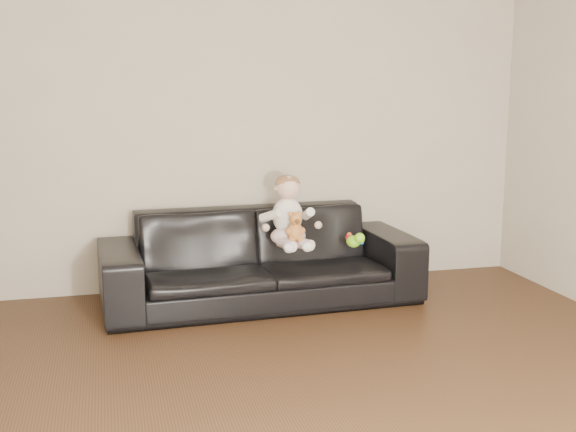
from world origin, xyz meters
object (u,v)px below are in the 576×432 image
object	(u,v)px
sofa	(260,258)
teddy_bear	(295,227)
toy_blue_disc	(357,242)
toy_rattle	(349,238)
toy_green	(353,241)
baby	(288,215)

from	to	relation	value
sofa	teddy_bear	size ratio (longest dim) A/B	10.80
sofa	toy_blue_disc	distance (m)	0.73
teddy_bear	toy_blue_disc	world-z (taller)	teddy_bear
toy_rattle	toy_blue_disc	distance (m)	0.07
sofa	toy_green	world-z (taller)	sofa
sofa	toy_rattle	world-z (taller)	sofa
sofa	toy_blue_disc	world-z (taller)	sofa
baby	toy_green	size ratio (longest dim) A/B	4.16
toy_green	toy_rattle	bearing A→B (deg)	80.37
baby	teddy_bear	world-z (taller)	baby
toy_blue_disc	toy_green	bearing A→B (deg)	-119.03
sofa	teddy_bear	world-z (taller)	teddy_bear
sofa	baby	size ratio (longest dim) A/B	4.47
toy_green	toy_rattle	size ratio (longest dim) A/B	2.00
teddy_bear	toy_rattle	xyz separation A→B (m)	(0.47, 0.17, -0.14)
sofa	baby	bearing A→B (deg)	-36.63
sofa	toy_green	xyz separation A→B (m)	(0.63, -0.29, 0.15)
sofa	baby	xyz separation A→B (m)	(0.19, -0.13, 0.34)
baby	sofa	bearing A→B (deg)	129.12
toy_rattle	toy_blue_disc	size ratio (longest dim) A/B	0.56
teddy_bear	toy_green	bearing A→B (deg)	-21.80
teddy_bear	toy_rattle	distance (m)	0.52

